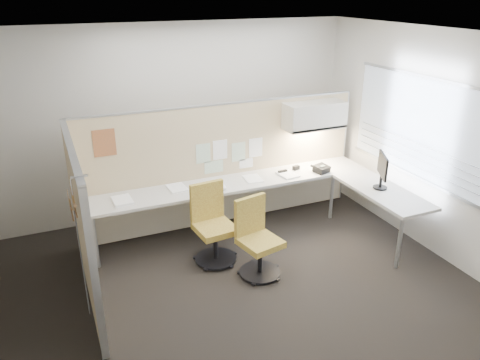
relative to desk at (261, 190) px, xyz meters
name	(u,v)px	position (x,y,z in m)	size (l,w,h in m)	color
floor	(230,286)	(-0.93, -1.13, -0.61)	(5.50, 4.50, 0.01)	black
ceiling	(227,36)	(-0.93, -1.13, 2.20)	(5.50, 4.50, 0.01)	white
wall_back	(171,122)	(-0.93, 1.12, 0.80)	(5.50, 0.02, 2.80)	beige
wall_front	(359,295)	(-0.93, -3.38, 0.80)	(5.50, 0.02, 2.80)	beige
wall_right	(430,143)	(1.82, -1.13, 0.80)	(0.02, 4.50, 2.80)	beige
window_pane	(430,132)	(1.79, -1.13, 0.95)	(0.01, 2.80, 1.30)	#A7B2C2
partition_back	(223,165)	(-0.38, 0.47, 0.27)	(4.10, 0.06, 1.75)	#C4B288
partition_left	(82,225)	(-2.43, -0.63, 0.27)	(0.06, 2.20, 1.75)	#C4B288
desk	(261,190)	(0.00, 0.00, 0.00)	(4.00, 2.07, 0.73)	beige
overhead_bin	(315,115)	(0.97, 0.26, 0.91)	(0.90, 0.36, 0.38)	beige
task_light_strip	(314,129)	(0.97, 0.26, 0.70)	(0.60, 0.06, 0.02)	#FFEABF
pinned_papers	(229,154)	(-0.30, 0.44, 0.43)	(1.01, 0.00, 0.47)	#8CBF8C
poster	(104,143)	(-1.98, 0.44, 0.82)	(0.28, 0.00, 0.35)	orange
chair_left	(257,240)	(-0.52, -0.98, -0.16)	(0.52, 0.54, 0.94)	black
chair_right	(213,226)	(-0.90, -0.48, -0.14)	(0.52, 0.53, 0.99)	black
monitor	(382,169)	(1.37, -0.83, 0.40)	(0.23, 0.42, 0.48)	black
phone	(321,169)	(0.96, -0.01, 0.18)	(0.26, 0.24, 0.12)	black
stapler	(283,172)	(0.42, 0.16, 0.15)	(0.14, 0.04, 0.05)	black
tape_dispenser	(296,168)	(0.68, 0.22, 0.16)	(0.10, 0.06, 0.06)	black
coat_hook	(75,216)	(-2.51, -1.53, 0.82)	(0.18, 0.44, 1.33)	silver
paper_stack_0	(122,201)	(-1.88, 0.11, 0.14)	(0.23, 0.30, 0.03)	white
paper_stack_1	(177,188)	(-1.14, 0.23, 0.14)	(0.23, 0.30, 0.02)	white
paper_stack_2	(216,186)	(-0.64, 0.08, 0.15)	(0.23, 0.30, 0.04)	white
paper_stack_3	(253,179)	(-0.06, 0.14, 0.13)	(0.23, 0.30, 0.01)	white
paper_stack_4	(288,175)	(0.46, 0.07, 0.14)	(0.23, 0.30, 0.02)	white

